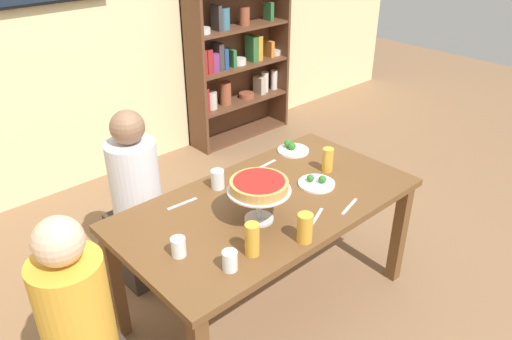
{
  "coord_description": "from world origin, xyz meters",
  "views": [
    {
      "loc": [
        -1.59,
        -1.64,
        2.19
      ],
      "look_at": [
        0.0,
        0.1,
        0.89
      ],
      "focal_mm": 34.81,
      "sensor_mm": 36.0,
      "label": 1
    }
  ],
  "objects_px": {
    "diner_far_left": "(139,210)",
    "cutlery_fork_near": "(182,204)",
    "cutlery_knife_near": "(265,165)",
    "cutlery_knife_far": "(349,207)",
    "beer_glass_amber_spare": "(305,228)",
    "salad_plate_near_diner": "(317,183)",
    "beer_glass_amber_tall": "(328,160)",
    "salad_plate_far_diner": "(292,149)",
    "deep_dish_pizza_stand": "(259,188)",
    "beer_glass_amber_short": "(252,239)",
    "water_glass_clear_spare": "(178,247)",
    "water_glass_clear_near": "(218,179)",
    "water_glass_clear_far": "(230,261)",
    "dining_table": "(268,214)",
    "bookshelf": "(235,28)",
    "cutlery_fork_far": "(316,217)"
  },
  "relations": [
    {
      "from": "water_glass_clear_far",
      "to": "cutlery_knife_far",
      "type": "xyz_separation_m",
      "value": [
        0.79,
        -0.04,
        -0.04
      ]
    },
    {
      "from": "beer_glass_amber_tall",
      "to": "cutlery_knife_near",
      "type": "bearing_deg",
      "value": 127.31
    },
    {
      "from": "beer_glass_amber_tall",
      "to": "cutlery_fork_near",
      "type": "distance_m",
      "value": 0.91
    },
    {
      "from": "deep_dish_pizza_stand",
      "to": "water_glass_clear_near",
      "type": "relative_size",
      "value": 2.93
    },
    {
      "from": "beer_glass_amber_spare",
      "to": "salad_plate_near_diner",
      "type": "bearing_deg",
      "value": 35.36
    },
    {
      "from": "salad_plate_far_diner",
      "to": "water_glass_clear_near",
      "type": "distance_m",
      "value": 0.65
    },
    {
      "from": "dining_table",
      "to": "bookshelf",
      "type": "relative_size",
      "value": 0.75
    },
    {
      "from": "bookshelf",
      "to": "water_glass_clear_near",
      "type": "height_order",
      "value": "bookshelf"
    },
    {
      "from": "salad_plate_far_diner",
      "to": "cutlery_knife_near",
      "type": "height_order",
      "value": "salad_plate_far_diner"
    },
    {
      "from": "deep_dish_pizza_stand",
      "to": "salad_plate_far_diner",
      "type": "distance_m",
      "value": 0.83
    },
    {
      "from": "diner_far_left",
      "to": "beer_glass_amber_short",
      "type": "distance_m",
      "value": 1.08
    },
    {
      "from": "cutlery_knife_near",
      "to": "diner_far_left",
      "type": "bearing_deg",
      "value": -37.62
    },
    {
      "from": "cutlery_fork_near",
      "to": "cutlery_knife_near",
      "type": "xyz_separation_m",
      "value": [
        0.63,
        0.02,
        0.0
      ]
    },
    {
      "from": "bookshelf",
      "to": "cutlery_knife_far",
      "type": "distance_m",
      "value": 2.66
    },
    {
      "from": "cutlery_fork_near",
      "to": "cutlery_knife_near",
      "type": "relative_size",
      "value": 1.0
    },
    {
      "from": "beer_glass_amber_short",
      "to": "cutlery_knife_far",
      "type": "xyz_separation_m",
      "value": [
        0.65,
        -0.05,
        -0.08
      ]
    },
    {
      "from": "water_glass_clear_near",
      "to": "cutlery_fork_far",
      "type": "bearing_deg",
      "value": -72.27
    },
    {
      "from": "water_glass_clear_near",
      "to": "water_glass_clear_spare",
      "type": "relative_size",
      "value": 1.17
    },
    {
      "from": "salad_plate_near_diner",
      "to": "deep_dish_pizza_stand",
      "type": "bearing_deg",
      "value": -175.64
    },
    {
      "from": "beer_glass_amber_tall",
      "to": "beer_glass_amber_spare",
      "type": "xyz_separation_m",
      "value": [
        -0.61,
        -0.38,
        0.0
      ]
    },
    {
      "from": "dining_table",
      "to": "beer_glass_amber_spare",
      "type": "xyz_separation_m",
      "value": [
        -0.12,
        -0.38,
        0.16
      ]
    },
    {
      "from": "beer_glass_amber_spare",
      "to": "water_glass_clear_far",
      "type": "relative_size",
      "value": 1.58
    },
    {
      "from": "bookshelf",
      "to": "salad_plate_near_diner",
      "type": "height_order",
      "value": "bookshelf"
    },
    {
      "from": "beer_glass_amber_spare",
      "to": "cutlery_knife_near",
      "type": "bearing_deg",
      "value": 60.5
    },
    {
      "from": "beer_glass_amber_tall",
      "to": "water_glass_clear_near",
      "type": "xyz_separation_m",
      "value": [
        -0.61,
        0.29,
        -0.02
      ]
    },
    {
      "from": "cutlery_fork_far",
      "to": "cutlery_knife_far",
      "type": "bearing_deg",
      "value": -36.32
    },
    {
      "from": "salad_plate_far_diner",
      "to": "deep_dish_pizza_stand",
      "type": "bearing_deg",
      "value": -147.99
    },
    {
      "from": "diner_far_left",
      "to": "beer_glass_amber_tall",
      "type": "height_order",
      "value": "diner_far_left"
    },
    {
      "from": "beer_glass_amber_tall",
      "to": "salad_plate_near_diner",
      "type": "bearing_deg",
      "value": -158.12
    },
    {
      "from": "bookshelf",
      "to": "diner_far_left",
      "type": "relative_size",
      "value": 1.92
    },
    {
      "from": "bookshelf",
      "to": "water_glass_clear_spare",
      "type": "height_order",
      "value": "bookshelf"
    },
    {
      "from": "diner_far_left",
      "to": "cutlery_fork_near",
      "type": "distance_m",
      "value": 0.52
    },
    {
      "from": "salad_plate_far_diner",
      "to": "beer_glass_amber_spare",
      "type": "bearing_deg",
      "value": -132.5
    },
    {
      "from": "salad_plate_near_diner",
      "to": "beer_glass_amber_short",
      "type": "relative_size",
      "value": 1.29
    },
    {
      "from": "salad_plate_far_diner",
      "to": "water_glass_clear_far",
      "type": "xyz_separation_m",
      "value": [
        -1.05,
        -0.63,
        0.03
      ]
    },
    {
      "from": "bookshelf",
      "to": "cutlery_fork_near",
      "type": "relative_size",
      "value": 12.29
    },
    {
      "from": "diner_far_left",
      "to": "cutlery_knife_near",
      "type": "distance_m",
      "value": 0.83
    },
    {
      "from": "dining_table",
      "to": "water_glass_clear_spare",
      "type": "height_order",
      "value": "water_glass_clear_spare"
    },
    {
      "from": "bookshelf",
      "to": "beer_glass_amber_short",
      "type": "xyz_separation_m",
      "value": [
        -1.85,
        -2.29,
        -0.28
      ]
    },
    {
      "from": "beer_glass_amber_tall",
      "to": "water_glass_clear_spare",
      "type": "bearing_deg",
      "value": -176.47
    },
    {
      "from": "beer_glass_amber_spare",
      "to": "cutlery_fork_near",
      "type": "xyz_separation_m",
      "value": [
        -0.25,
        0.66,
        -0.07
      ]
    },
    {
      "from": "beer_glass_amber_spare",
      "to": "water_glass_clear_far",
      "type": "xyz_separation_m",
      "value": [
        -0.4,
        0.08,
        -0.03
      ]
    },
    {
      "from": "salad_plate_near_diner",
      "to": "water_glass_clear_spare",
      "type": "height_order",
      "value": "water_glass_clear_spare"
    },
    {
      "from": "diner_far_left",
      "to": "water_glass_clear_far",
      "type": "height_order",
      "value": "diner_far_left"
    },
    {
      "from": "water_glass_clear_near",
      "to": "cutlery_fork_near",
      "type": "xyz_separation_m",
      "value": [
        -0.25,
        -0.01,
        -0.05
      ]
    },
    {
      "from": "diner_far_left",
      "to": "cutlery_knife_near",
      "type": "relative_size",
      "value": 6.39
    },
    {
      "from": "beer_glass_amber_short",
      "to": "cutlery_fork_far",
      "type": "xyz_separation_m",
      "value": [
        0.44,
        -0.0,
        -0.08
      ]
    },
    {
      "from": "cutlery_knife_near",
      "to": "cutlery_knife_far",
      "type": "relative_size",
      "value": 1.0
    },
    {
      "from": "water_glass_clear_spare",
      "to": "water_glass_clear_near",
      "type": "bearing_deg",
      "value": 34.83
    },
    {
      "from": "cutlery_fork_near",
      "to": "cutlery_knife_near",
      "type": "distance_m",
      "value": 0.63
    }
  ]
}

